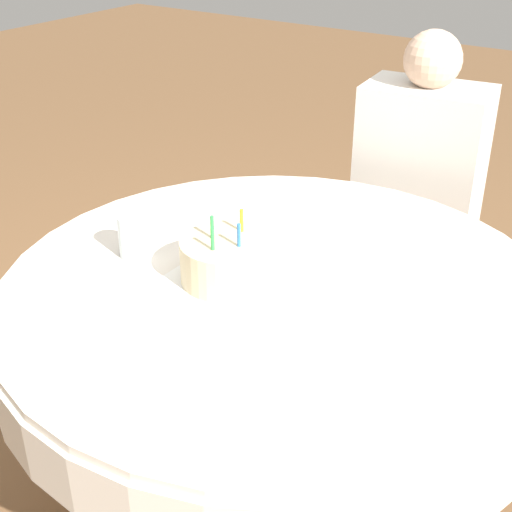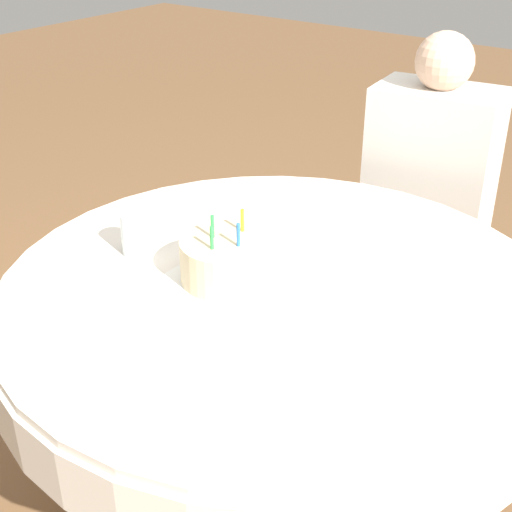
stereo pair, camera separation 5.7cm
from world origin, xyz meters
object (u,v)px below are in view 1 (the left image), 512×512
(birthday_cake, at_px, (228,260))
(drinking_glass, at_px, (133,236))
(person, at_px, (417,179))
(chair, at_px, (419,220))

(birthday_cake, distance_m, drinking_glass, 0.26)
(birthday_cake, height_order, drinking_glass, birthday_cake)
(person, height_order, drinking_glass, person)
(chair, xyz_separation_m, drinking_glass, (-0.32, -1.05, 0.29))
(chair, xyz_separation_m, birthday_cake, (-0.06, -1.01, 0.29))
(chair, height_order, drinking_glass, chair)
(person, relative_size, birthday_cake, 5.34)
(chair, height_order, person, person)
(person, bearing_deg, chair, 90.00)
(person, relative_size, drinking_glass, 10.89)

